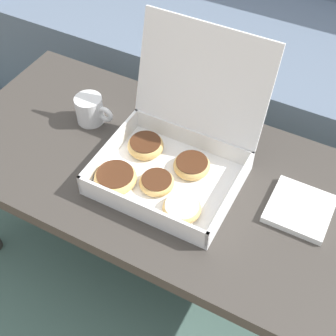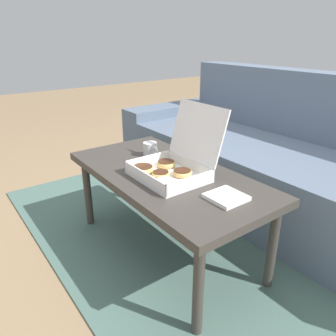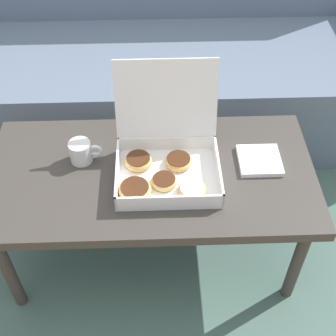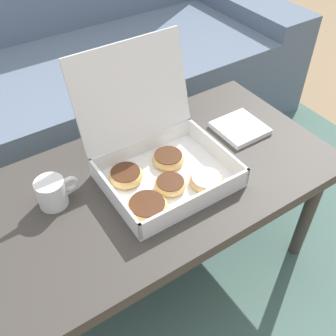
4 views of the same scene
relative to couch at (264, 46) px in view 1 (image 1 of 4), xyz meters
The scene contains 7 objects.
ground_plane 0.89m from the couch, 90.00° to the right, with size 12.00×12.00×0.00m, color #937756.
area_rug 0.61m from the couch, 90.00° to the right, with size 2.58×1.88×0.01m, color #4C6B60.
couch is the anchor object (origin of this frame).
coffee_table 0.92m from the couch, 90.00° to the right, with size 1.14×0.57×0.48m.
pastry_box 0.94m from the couch, 87.42° to the right, with size 0.35×0.36×0.34m.
coffee_mug 0.91m from the couch, 106.06° to the right, with size 0.12×0.08×0.08m.
napkin_stack 0.98m from the couch, 66.37° to the right, with size 0.15×0.15×0.02m.
Camera 1 is at (0.42, -0.79, 1.40)m, focal length 50.00 mm.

